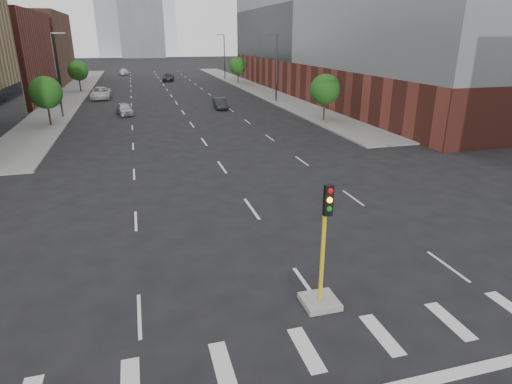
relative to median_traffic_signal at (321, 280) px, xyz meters
name	(u,v)px	position (x,y,z in m)	size (l,w,h in m)	color
sidewalk_left_far	(74,92)	(-15.00, 65.03, -0.90)	(5.00, 92.00, 0.15)	gray
sidewalk_right_far	(251,87)	(15.00, 65.03, -0.90)	(5.00, 92.00, 0.15)	gray
building_left_far_b	(9,48)	(-27.50, 83.03, 5.53)	(20.00, 24.00, 13.00)	brown
building_right_main	(367,20)	(29.50, 51.03, 10.03)	(24.00, 70.00, 22.00)	brown
tower_mid	(139,3)	(0.00, 191.03, 21.03)	(18.00, 18.00, 44.00)	slate
median_traffic_signal	(321,280)	(0.00, 0.00, 0.00)	(1.20, 1.20, 4.40)	#999993
streetlight_right_a	(276,65)	(13.41, 46.03, 4.04)	(1.60, 0.22, 9.07)	#2D2D30
streetlight_right_b	(224,55)	(13.41, 81.03, 4.04)	(1.60, 0.22, 9.07)	#2D2D30
streetlight_left	(57,72)	(-13.41, 41.03, 4.04)	(1.60, 0.22, 9.07)	#2D2D30
tree_left_near	(46,93)	(-14.00, 36.03, 2.42)	(3.20, 3.20, 4.85)	#382619
tree_left_far	(78,71)	(-14.00, 66.03, 2.42)	(3.20, 3.20, 4.85)	#382619
tree_right_near	(325,89)	(14.00, 31.03, 2.42)	(3.20, 3.20, 4.85)	#382619
tree_right_far	(238,66)	(14.00, 71.03, 2.42)	(3.20, 3.20, 4.85)	#382619
car_near_left	(125,109)	(-6.76, 41.08, -0.28)	(1.63, 4.04, 1.38)	#A9AAAE
car_mid_right	(220,103)	(4.87, 42.46, -0.31)	(1.41, 4.04, 1.33)	black
car_far_left	(101,93)	(-10.23, 56.18, -0.15)	(2.74, 5.94, 1.65)	#BEBEBE
car_deep_right	(168,77)	(1.50, 80.12, -0.23)	(2.09, 5.14, 1.49)	#232228
car_distant	(124,72)	(-7.41, 98.46, -0.20)	(1.82, 4.52, 1.54)	silver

